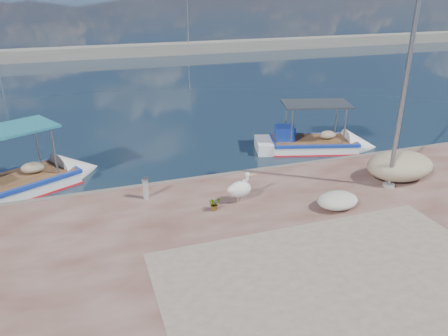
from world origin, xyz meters
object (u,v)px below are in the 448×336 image
(pelican, at_px, (240,189))
(bollard_near, at_px, (146,187))
(boat_right, at_px, (312,146))
(boat_left, at_px, (15,188))
(lamp_post, at_px, (402,99))

(pelican, bearing_deg, bollard_near, 149.61)
(pelican, distance_m, bollard_near, 3.29)
(boat_right, bearing_deg, bollard_near, -141.31)
(pelican, bearing_deg, boat_left, 143.06)
(boat_left, relative_size, pelican, 5.94)
(boat_left, bearing_deg, bollard_near, -60.64)
(pelican, relative_size, lamp_post, 0.16)
(bollard_near, bearing_deg, lamp_post, -12.40)
(boat_right, bearing_deg, boat_left, -161.63)
(boat_left, distance_m, boat_right, 13.13)
(pelican, bearing_deg, lamp_post, -13.31)
(boat_left, distance_m, pelican, 8.75)
(boat_left, bearing_deg, lamp_post, -47.43)
(pelican, relative_size, bollard_near, 1.41)
(boat_left, height_order, lamp_post, lamp_post)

